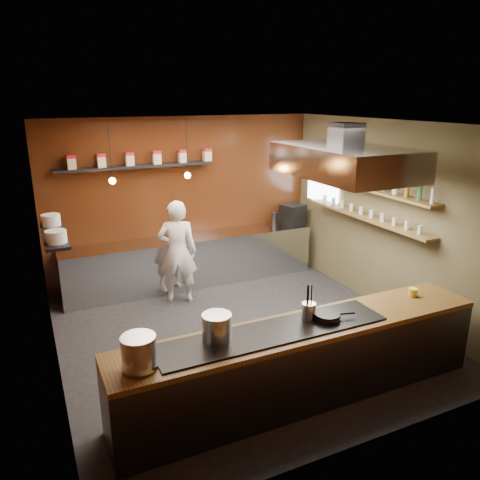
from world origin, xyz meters
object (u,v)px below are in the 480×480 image
stockpot_large (139,352)px  chef (178,252)px  extractor_hood (344,161)px  espresso_machine (293,214)px  stockpot_small (217,327)px

stockpot_large → chef: 3.53m
extractor_hood → stockpot_large: 3.69m
espresso_machine → chef: bearing=178.1°
espresso_machine → chef: size_ratio=0.23×
espresso_machine → stockpot_small: bearing=-145.6°
stockpot_large → stockpot_small: bearing=11.2°
stockpot_large → stockpot_small: size_ratio=1.06×
extractor_hood → espresso_machine: 3.03m
stockpot_large → chef: bearing=66.7°
extractor_hood → stockpot_large: bearing=-157.8°
stockpot_small → chef: bearing=79.8°
stockpot_large → stockpot_small: stockpot_large is taller
chef → extractor_hood: bearing=151.9°
stockpot_large → chef: size_ratio=0.19×
extractor_hood → stockpot_small: size_ratio=6.54×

